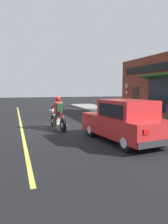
# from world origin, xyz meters

# --- Properties ---
(ground_plane) EXTENTS (80.00, 80.00, 0.00)m
(ground_plane) POSITION_xyz_m (0.00, 0.00, 0.00)
(ground_plane) COLOR black
(sidewalk_curb) EXTENTS (2.60, 22.00, 0.14)m
(sidewalk_curb) POSITION_xyz_m (5.46, 3.00, 0.07)
(sidewalk_curb) COLOR gray
(sidewalk_curb) RESTS_ON ground
(lane_stripe) EXTENTS (0.12, 19.80, 0.01)m
(lane_stripe) POSITION_xyz_m (-1.80, 3.00, 0.00)
(lane_stripe) COLOR #D1C64C
(lane_stripe) RESTS_ON ground
(storefront_building) EXTENTS (1.25, 9.54, 4.20)m
(storefront_building) POSITION_xyz_m (6.98, 0.95, 2.11)
(storefront_building) COLOR maroon
(storefront_building) RESTS_ON ground
(motorcycle_with_rider) EXTENTS (0.65, 2.01, 1.62)m
(motorcycle_with_rider) POSITION_xyz_m (-0.11, -0.78, 0.68)
(motorcycle_with_rider) COLOR black
(motorcycle_with_rider) RESTS_ON ground
(car_hatchback) EXTENTS (2.10, 3.96, 1.57)m
(car_hatchback) POSITION_xyz_m (1.75, -3.97, 0.77)
(car_hatchback) COLOR black
(car_hatchback) RESTS_ON ground
(traffic_cone) EXTENTS (0.36, 0.36, 0.60)m
(traffic_cone) POSITION_xyz_m (4.94, 5.04, 0.43)
(traffic_cone) COLOR black
(traffic_cone) RESTS_ON sidewalk_curb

